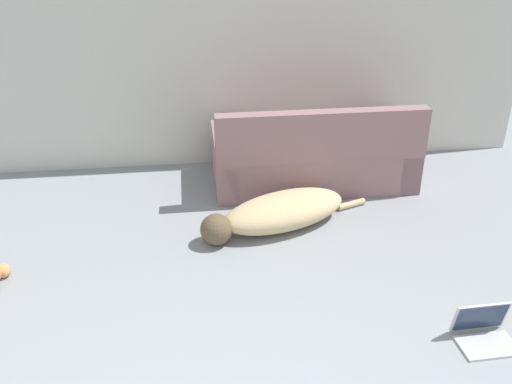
{
  "coord_description": "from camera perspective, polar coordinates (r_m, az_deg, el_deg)",
  "views": [
    {
      "loc": [
        0.06,
        -1.17,
        2.49
      ],
      "look_at": [
        0.5,
        2.31,
        0.69
      ],
      "focal_mm": 40.0,
      "sensor_mm": 36.0,
      "label": 1
    }
  ],
  "objects": [
    {
      "name": "wall_back",
      "position": [
        5.74,
        -7.85,
        15.02
      ],
      "size": [
        7.17,
        0.06,
        2.63
      ],
      "color": "beige",
      "rests_on": "ground_plane"
    },
    {
      "name": "couch",
      "position": [
        5.57,
        5.72,
        3.35
      ],
      "size": [
        1.92,
        0.89,
        0.86
      ],
      "rotation": [
        0.0,
        0.0,
        3.14
      ],
      "color": "gray",
      "rests_on": "ground_plane"
    },
    {
      "name": "dog",
      "position": [
        4.83,
        2.25,
        -2.05
      ],
      "size": [
        1.57,
        0.85,
        0.28
      ],
      "rotation": [
        0.0,
        0.0,
        3.5
      ],
      "color": "tan",
      "rests_on": "ground_plane"
    },
    {
      "name": "laptop_open",
      "position": [
        3.98,
        21.77,
        -12.58
      ],
      "size": [
        0.37,
        0.29,
        0.24
      ],
      "rotation": [
        0.0,
        0.0,
        0.03
      ],
      "color": "#B7B7BC",
      "rests_on": "ground_plane"
    }
  ]
}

